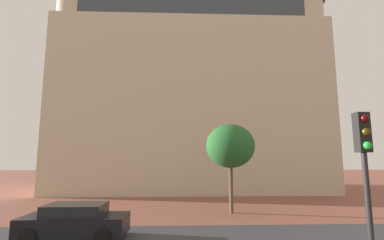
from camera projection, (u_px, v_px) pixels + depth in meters
name	position (u px, v px, depth m)	size (l,w,h in m)	color
landmark_building	(189.00, 94.00, 29.60)	(27.01, 11.07, 33.83)	beige
car_black	(75.00, 222.00, 11.18)	(4.27, 1.96, 1.43)	black
traffic_light_pole	(366.00, 171.00, 5.89)	(0.28, 0.34, 4.38)	black
tree_curb_far	(230.00, 146.00, 16.81)	(3.04, 3.04, 5.45)	brown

